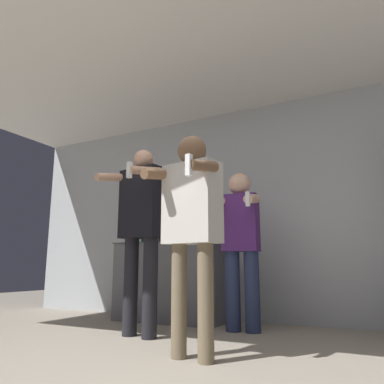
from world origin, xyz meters
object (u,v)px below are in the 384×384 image
object	(u,v)px
bottle_dark_rum	(144,236)
person_man_side	(141,224)
bottle_red_label	(208,230)
person_woman_foreground	(191,217)
bottle_clear_vodka	(162,235)
person_spectator_back	(241,240)

from	to	relation	value
bottle_dark_rum	person_man_side	xyz separation A→B (m)	(0.67, -1.02, 0.02)
bottle_red_label	person_man_side	world-z (taller)	person_man_side
bottle_red_label	person_woman_foreground	xyz separation A→B (m)	(0.58, -1.54, -0.07)
bottle_red_label	person_woman_foreground	size ratio (longest dim) A/B	0.21
bottle_clear_vodka	bottle_dark_rum	world-z (taller)	bottle_clear_vodka
bottle_clear_vodka	bottle_red_label	distance (m)	0.63
person_woman_foreground	person_spectator_back	distance (m)	1.21
person_spectator_back	person_woman_foreground	bearing A→B (deg)	-86.58
bottle_clear_vodka	person_man_side	xyz separation A→B (m)	(0.41, -1.02, 0.02)
bottle_red_label	person_spectator_back	xyz separation A→B (m)	(0.51, -0.34, -0.16)
bottle_clear_vodka	person_man_side	bearing A→B (deg)	-68.16
bottle_dark_rum	person_man_side	distance (m)	1.22
bottle_clear_vodka	person_woman_foreground	xyz separation A→B (m)	(1.21, -1.54, -0.03)
bottle_dark_rum	person_man_side	bearing A→B (deg)	-56.44
bottle_dark_rum	person_spectator_back	world-z (taller)	person_spectator_back
bottle_clear_vodka	person_man_side	distance (m)	1.09
bottle_dark_rum	bottle_clear_vodka	bearing A→B (deg)	0.00
bottle_red_label	person_spectator_back	size ratio (longest dim) A/B	0.21
bottle_red_label	person_spectator_back	world-z (taller)	person_spectator_back
person_man_side	person_spectator_back	world-z (taller)	person_man_side
person_woman_foreground	person_man_side	world-z (taller)	person_man_side
bottle_dark_rum	bottle_red_label	bearing A→B (deg)	0.00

